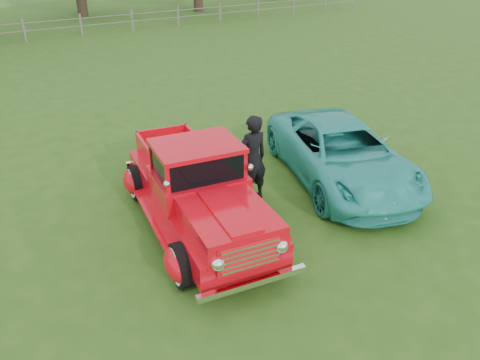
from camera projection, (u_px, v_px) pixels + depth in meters
ground at (252, 248)px, 8.55m from camera, size 140.00×140.00×0.00m
fence_line at (24, 30)px, 24.77m from camera, size 48.00×0.12×1.20m
red_pickup at (197, 190)px, 8.83m from camera, size 2.71×5.17×1.78m
teal_sedan at (341, 153)px, 10.63m from camera, size 3.60×5.31×1.35m
man at (252, 159)px, 9.72m from camera, size 0.70×0.46×1.90m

